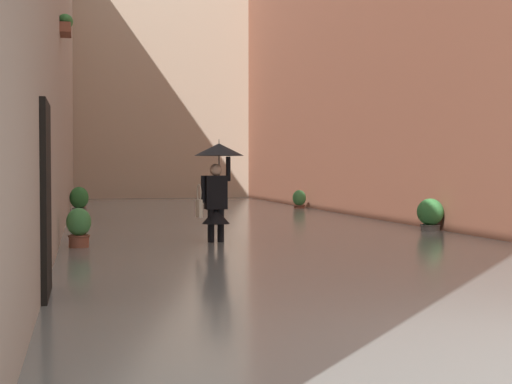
{
  "coord_description": "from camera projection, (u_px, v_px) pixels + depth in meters",
  "views": [
    {
      "loc": [
        3.52,
        4.31,
        1.51
      ],
      "look_at": [
        0.49,
        -8.5,
        1.1
      ],
      "focal_mm": 51.38,
      "sensor_mm": 36.0,
      "label": 1
    }
  ],
  "objects": [
    {
      "name": "potted_plant_far_left",
      "position": [
        299.0,
        201.0,
        24.43
      ],
      "size": [
        0.45,
        0.45,
        0.82
      ],
      "color": "brown",
      "rests_on": "ground_plane"
    },
    {
      "name": "building_facade_right",
      "position": [
        27.0,
        1.0,
        17.68
      ],
      "size": [
        2.04,
        32.62,
        11.19
      ],
      "color": "#A89989",
      "rests_on": "ground_plane"
    },
    {
      "name": "person_wading",
      "position": [
        217.0,
        178.0,
        13.03
      ],
      "size": [
        0.89,
        0.89,
        2.04
      ],
      "color": "#4C4233",
      "rests_on": "ground_plane"
    },
    {
      "name": "ground_plane",
      "position": [
        223.0,
        227.0,
        18.97
      ],
      "size": [
        71.55,
        71.55,
        0.0
      ],
      "primitive_type": "plane",
      "color": "#605B56"
    },
    {
      "name": "potted_plant_mid_right",
      "position": [
        79.0,
        231.0,
        12.19
      ],
      "size": [
        0.41,
        0.41,
        0.87
      ],
      "color": "brown",
      "rests_on": "ground_plane"
    },
    {
      "name": "building_facade_far",
      "position": [
        161.0,
        97.0,
        33.61
      ],
      "size": [
        11.44,
        1.8,
        9.65
      ],
      "primitive_type": "cube",
      "color": "tan",
      "rests_on": "ground_plane"
    },
    {
      "name": "flood_water",
      "position": [
        223.0,
        223.0,
        18.97
      ],
      "size": [
        8.64,
        34.62,
        0.21
      ],
      "primitive_type": "cube",
      "color": "slate",
      "rests_on": "ground_plane"
    },
    {
      "name": "potted_plant_mid_left",
      "position": [
        430.0,
        217.0,
        15.5
      ],
      "size": [
        0.56,
        0.56,
        0.89
      ],
      "color": "#66605B",
      "rests_on": "ground_plane"
    },
    {
      "name": "potted_plant_near_right",
      "position": [
        81.0,
        203.0,
        23.27
      ],
      "size": [
        0.45,
        0.45,
        0.75
      ],
      "color": "brown",
      "rests_on": "ground_plane"
    },
    {
      "name": "building_facade_left",
      "position": [
        397.0,
        0.0,
        19.88
      ],
      "size": [
        2.04,
        32.62,
        12.24
      ],
      "color": "brown",
      "rests_on": "ground_plane"
    },
    {
      "name": "potted_plant_far_right",
      "position": [
        79.0,
        201.0,
        21.18
      ],
      "size": [
        0.54,
        0.54,
        1.0
      ],
      "color": "#66605B",
      "rests_on": "ground_plane"
    }
  ]
}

